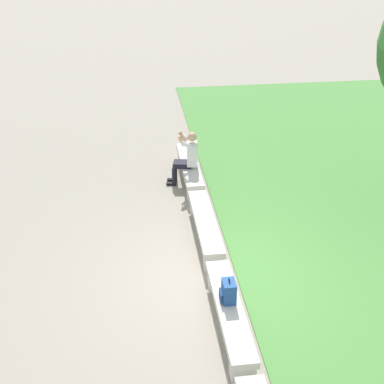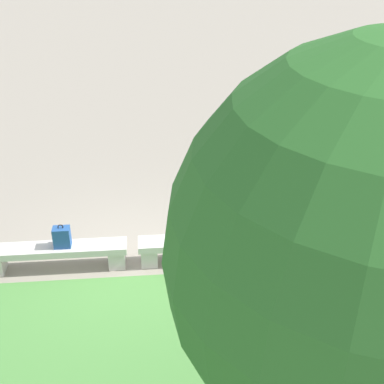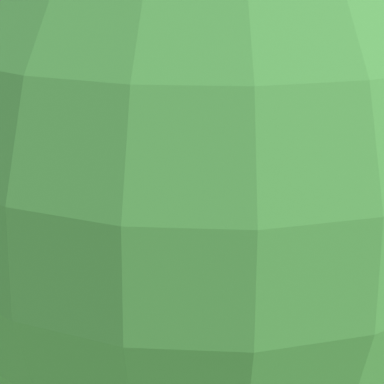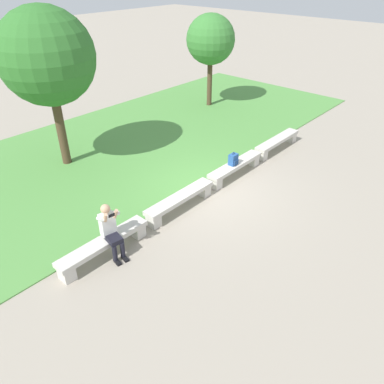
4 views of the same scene
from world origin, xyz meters
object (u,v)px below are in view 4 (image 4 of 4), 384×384
bench_far (277,142)px  backpack (233,160)px  bench_near (180,200)px  tree_behind_wall (211,40)px  tree_left_background (47,58)px  person_photographer (110,228)px  bench_main (104,245)px  bench_mid (235,167)px

bench_far → backpack: bearing=-179.9°
bench_near → tree_behind_wall: size_ratio=0.59×
bench_near → backpack: 2.47m
tree_left_background → backpack: bearing=-58.3°
tree_behind_wall → person_photographer: bearing=-152.5°
backpack → tree_left_background: tree_left_background is taller
bench_main → backpack: bearing=-0.0°
bench_far → tree_behind_wall: (2.20, 5.02, 2.65)m
tree_behind_wall → tree_left_background: bearing=-178.6°
bench_main → bench_far: size_ratio=1.00×
backpack → person_photographer: bearing=-179.1°
bench_near → bench_far: 5.18m
bench_near → tree_left_background: size_ratio=0.48×
bench_mid → tree_behind_wall: 7.43m
bench_far → backpack: (-2.72, -0.00, 0.31)m
person_photographer → backpack: person_photographer is taller
bench_near → tree_left_background: (-0.54, 4.83, 3.19)m
bench_main → tree_left_background: tree_left_background is taller
bench_far → tree_left_background: size_ratio=0.48×
person_photographer → tree_behind_wall: bearing=27.5°
bench_far → tree_left_background: tree_left_background is taller
bench_near → tree_behind_wall: tree_behind_wall is taller
bench_main → bench_mid: 5.18m
bench_near → tree_behind_wall: 9.31m
person_photographer → tree_behind_wall: tree_behind_wall is taller
person_photographer → bench_mid: bearing=0.9°
tree_behind_wall → tree_left_background: 7.94m
bench_mid → person_photographer: (-4.99, -0.08, 0.43)m
bench_far → bench_main: bearing=180.0°
bench_main → person_photographer: size_ratio=1.81×
person_photographer → tree_behind_wall: size_ratio=0.32×
bench_near → bench_far: (5.18, 0.00, 0.00)m
bench_main → tree_left_background: (2.05, 4.83, 3.19)m
bench_far → person_photographer: 7.59m
bench_main → person_photographer: bearing=-22.6°
bench_main → bench_mid: same height
bench_main → bench_mid: bearing=0.0°
person_photographer → tree_left_background: size_ratio=0.27×
bench_near → tree_behind_wall: (7.38, 5.02, 2.65)m
bench_main → tree_behind_wall: size_ratio=0.59×
bench_near → bench_mid: (2.59, 0.00, 0.00)m
tree_left_background → bench_main: bearing=-113.0°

